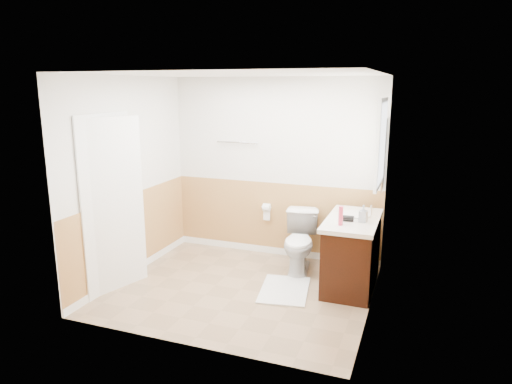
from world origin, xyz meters
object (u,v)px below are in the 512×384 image
at_px(toilet, 300,242).
at_px(bath_mat, 284,290).
at_px(lotion_bottle, 341,216).
at_px(soap_dispenser, 363,214).
at_px(vanity_cabinet, 352,254).

relative_size(toilet, bath_mat, 0.97).
distance_m(lotion_bottle, soap_dispenser, 0.31).
xyz_separation_m(bath_mat, soap_dispenser, (0.83, 0.32, 0.94)).
distance_m(toilet, vanity_cabinet, 0.76).
height_order(bath_mat, lotion_bottle, lotion_bottle).
xyz_separation_m(bath_mat, vanity_cabinet, (0.71, 0.42, 0.39)).
distance_m(vanity_cabinet, lotion_bottle, 0.66).
distance_m(bath_mat, soap_dispenser, 1.29).
distance_m(bath_mat, vanity_cabinet, 0.92).
relative_size(toilet, lotion_bottle, 3.51).
bearing_deg(toilet, bath_mat, -99.22).
bearing_deg(vanity_cabinet, toilet, 160.49).
bearing_deg(lotion_bottle, toilet, 136.68).
bearing_deg(toilet, soap_dispenser, -32.46).
relative_size(vanity_cabinet, soap_dispenser, 5.60).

